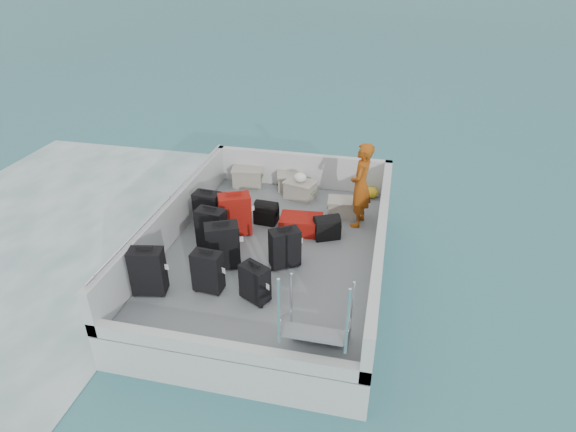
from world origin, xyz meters
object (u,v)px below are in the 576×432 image
(crate_1, at_px, (291,182))
(suitcase_6, at_px, (255,283))
(passenger, at_px, (361,185))
(suitcase_4, at_px, (223,246))
(suitcase_5, at_px, (235,215))
(suitcase_3, at_px, (208,272))
(crate_0, at_px, (248,177))
(suitcase_7, at_px, (285,248))
(suitcase_8, at_px, (301,224))
(suitcase_2, at_px, (208,210))
(crate_3, at_px, (343,208))
(suitcase_1, at_px, (211,229))
(crate_2, at_px, (300,191))
(suitcase_0, at_px, (148,272))

(crate_1, bearing_deg, suitcase_6, -85.70)
(crate_1, bearing_deg, passenger, -36.32)
(suitcase_4, bearing_deg, suitcase_5, 73.16)
(suitcase_4, xyz_separation_m, crate_1, (0.44, 2.85, -0.21))
(suitcase_5, bearing_deg, crate_1, 48.23)
(suitcase_3, bearing_deg, crate_0, 101.80)
(suitcase_3, distance_m, suitcase_7, 1.25)
(suitcase_3, bearing_deg, suitcase_8, 66.76)
(suitcase_2, xyz_separation_m, crate_3, (2.27, 0.88, -0.17))
(suitcase_1, bearing_deg, crate_2, 70.27)
(suitcase_5, bearing_deg, suitcase_0, -135.72)
(suitcase_3, bearing_deg, crate_2, 81.28)
(suitcase_0, bearing_deg, suitcase_4, 35.06)
(crate_3, bearing_deg, suitcase_1, -142.47)
(suitcase_0, relative_size, crate_1, 1.40)
(crate_0, bearing_deg, suitcase_8, -47.40)
(suitcase_4, height_order, crate_1, suitcase_4)
(suitcase_7, xyz_separation_m, suitcase_8, (0.04, 1.05, -0.17))
(suitcase_8, height_order, crate_0, crate_0)
(suitcase_0, xyz_separation_m, suitcase_5, (0.68, 1.82, 0.00))
(suitcase_4, distance_m, crate_1, 2.90)
(suitcase_1, height_order, crate_2, suitcase_1)
(suitcase_7, bearing_deg, crate_1, 68.08)
(suitcase_0, height_order, suitcase_6, suitcase_0)
(suitcase_6, bearing_deg, suitcase_0, -145.15)
(suitcase_0, height_order, crate_0, suitcase_0)
(suitcase_2, relative_size, crate_3, 1.28)
(suitcase_3, xyz_separation_m, crate_0, (-0.47, 3.46, -0.14))
(crate_1, xyz_separation_m, passenger, (1.47, -1.08, 0.61))
(passenger, bearing_deg, suitcase_3, -30.57)
(suitcase_0, bearing_deg, suitcase_1, 60.43)
(suitcase_6, relative_size, crate_0, 0.97)
(suitcase_1, xyz_separation_m, suitcase_5, (0.24, 0.50, 0.02))
(suitcase_1, bearing_deg, suitcase_0, -100.73)
(suitcase_2, height_order, crate_0, suitcase_2)
(crate_3, bearing_deg, suitcase_3, -121.82)
(suitcase_2, relative_size, suitcase_8, 0.90)
(suitcase_4, relative_size, suitcase_8, 1.02)
(crate_0, bearing_deg, suitcase_7, -61.91)
(suitcase_3, height_order, crate_3, suitcase_3)
(suitcase_6, height_order, passenger, passenger)
(suitcase_3, xyz_separation_m, crate_1, (0.45, 3.46, -0.16))
(passenger, bearing_deg, crate_1, -118.03)
(suitcase_1, relative_size, suitcase_8, 0.95)
(suitcase_5, height_order, crate_3, suitcase_5)
(passenger, bearing_deg, suitcase_0, -37.76)
(suitcase_4, bearing_deg, suitcase_2, 97.04)
(suitcase_8, bearing_deg, passenger, -67.35)
(suitcase_1, height_order, crate_0, suitcase_1)
(suitcase_7, relative_size, crate_2, 1.15)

